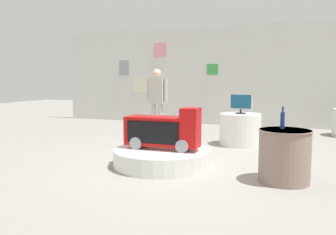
% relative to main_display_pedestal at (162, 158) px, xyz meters
% --- Properties ---
extents(ground_plane, '(30.00, 30.00, 0.00)m').
position_rel_main_display_pedestal_xyz_m(ground_plane, '(0.28, 0.27, -0.14)').
color(ground_plane, gray).
extents(back_wall_display, '(11.80, 0.13, 3.06)m').
position_rel_main_display_pedestal_xyz_m(back_wall_display, '(0.27, 5.59, 1.39)').
color(back_wall_display, silver).
rests_on(back_wall_display, ground).
extents(main_display_pedestal, '(1.60, 1.60, 0.28)m').
position_rel_main_display_pedestal_xyz_m(main_display_pedestal, '(0.00, 0.00, 0.00)').
color(main_display_pedestal, silver).
rests_on(main_display_pedestal, ground).
extents(novelty_firetruck_tv, '(1.23, 0.39, 0.69)m').
position_rel_main_display_pedestal_xyz_m(novelty_firetruck_tv, '(0.02, -0.01, 0.43)').
color(novelty_firetruck_tv, gray).
rests_on(novelty_firetruck_tv, main_display_pedestal).
extents(display_pedestal_center_rear, '(0.89, 0.89, 0.68)m').
position_rel_main_display_pedestal_xyz_m(display_pedestal_center_rear, '(0.94, 2.31, 0.20)').
color(display_pedestal_center_rear, silver).
rests_on(display_pedestal_center_rear, ground).
extents(tv_on_center_rear, '(0.49, 0.23, 0.43)m').
position_rel_main_display_pedestal_xyz_m(tv_on_center_rear, '(0.94, 2.31, 0.77)').
color(tv_on_center_rear, black).
rests_on(tv_on_center_rear, display_pedestal_center_rear).
extents(side_table_round, '(0.72, 0.72, 0.73)m').
position_rel_main_display_pedestal_xyz_m(side_table_round, '(1.90, -0.28, 0.23)').
color(side_table_round, gray).
rests_on(side_table_round, ground).
extents(bottle_on_side_table, '(0.06, 0.06, 0.31)m').
position_rel_main_display_pedestal_xyz_m(bottle_on_side_table, '(1.86, -0.20, 0.72)').
color(bottle_on_side_table, navy).
rests_on(bottle_on_side_table, side_table_round).
extents(shopper_browsing_near_truck, '(0.56, 0.24, 1.67)m').
position_rel_main_display_pedestal_xyz_m(shopper_browsing_near_truck, '(-1.16, 2.70, 0.84)').
color(shopper_browsing_near_truck, '#B2ADA3').
rests_on(shopper_browsing_near_truck, ground).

